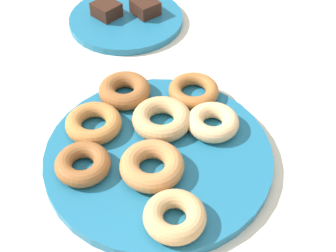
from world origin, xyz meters
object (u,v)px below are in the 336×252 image
donut_7 (83,164)px  brownie_near (106,10)px  donut_1 (125,90)px  brownie_far (145,7)px  donut_4 (152,166)px  donut_3 (194,91)px  donut_plate (158,155)px  donut_6 (213,122)px  donut_2 (162,119)px  cake_plate (126,19)px  donut_5 (175,216)px  donut_0 (94,123)px

donut_7 → brownie_near: bearing=120.3°
donut_1 → brownie_far: (-0.11, 0.25, -0.00)m
donut_4 → brownie_far: size_ratio=1.82×
donut_3 → donut_7: donut_7 is taller
donut_plate → donut_6: (0.05, 0.09, 0.02)m
donut_3 → donut_7: bearing=-106.0°
donut_2 → donut_6: bearing=25.2°
cake_plate → brownie_near: (-0.04, -0.02, 0.02)m
donut_7 → donut_6: bearing=53.4°
donut_plate → donut_2: (-0.02, 0.05, 0.02)m
donut_5 → brownie_near: (-0.38, 0.38, -0.00)m
brownie_far → cake_plate: bearing=-135.0°
donut_1 → donut_4: size_ratio=0.93×
donut_4 → donut_6: 0.13m
donut_3 → donut_2: bearing=-97.0°
donut_4 → donut_5: 0.09m
donut_0 → donut_4: size_ratio=0.95×
donut_plate → donut_5: size_ratio=4.13×
donut_1 → brownie_near: bearing=131.6°
donut_3 → donut_6: size_ratio=1.04×
donut_6 → donut_0: bearing=-149.8°
donut_1 → donut_5: same height
cake_plate → brownie_far: (0.03, 0.03, 0.02)m
donut_plate → donut_0: size_ratio=3.90×
brownie_near → brownie_far: size_ratio=1.00×
donut_6 → brownie_far: size_ratio=1.61×
donut_2 → donut_5: donut_2 is taller
donut_5 → donut_7: (-0.16, 0.01, -0.00)m
donut_6 → donut_7: 0.21m
donut_3 → brownie_near: brownie_near is taller
donut_1 → donut_4: same height
brownie_near → donut_0: bearing=-58.5°
donut_0 → cake_plate: bearing=114.7°
donut_3 → donut_4: size_ratio=0.91×
donut_3 → donut_5: 0.26m
donut_1 → donut_7: 0.17m
cake_plate → donut_0: bearing=-65.3°
donut_0 → donut_6: bearing=30.2°
donut_1 → cake_plate: (-0.14, 0.22, -0.02)m
donut_plate → donut_5: 0.13m
donut_2 → donut_6: (0.07, 0.03, -0.00)m
donut_plate → brownie_far: bearing=124.4°
donut_6 → brownie_near: 0.39m
donut_3 → brownie_far: brownie_far is taller
donut_3 → donut_0: bearing=-123.9°
donut_0 → cake_plate: (-0.14, 0.31, -0.02)m
donut_4 → donut_5: (0.07, -0.06, -0.00)m
donut_plate → donut_5: donut_5 is taller
donut_plate → brownie_far: 0.40m
donut_2 → cake_plate: bearing=133.2°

